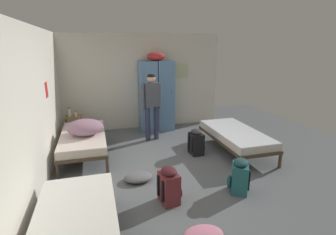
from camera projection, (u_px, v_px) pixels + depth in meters
ground_plane at (172, 171)px, 4.76m from camera, size 8.97×8.97×0.00m
room_backdrop at (98, 95)px, 5.25m from camera, size 4.35×5.67×2.54m
locker_bank at (156, 94)px, 6.93m from camera, size 0.90×0.55×2.07m
shelf_unit at (74, 125)px, 6.35m from camera, size 0.38×0.30×0.57m
bed_left_front at (75, 226)px, 2.74m from camera, size 0.90×1.90×0.49m
bed_right at (236, 135)px, 5.53m from camera, size 0.90×1.90×0.49m
bed_left_rear at (83, 138)px, 5.34m from camera, size 0.90×1.90×0.49m
bedding_heap at (85, 127)px, 5.20m from camera, size 0.71×0.64×0.32m
person_traveler at (152, 101)px, 6.11m from camera, size 0.50×0.27×1.60m
water_bottle at (69, 112)px, 6.26m from camera, size 0.07×0.07×0.22m
lotion_bottle at (76, 114)px, 6.25m from camera, size 0.06×0.06×0.15m
backpack_maroon at (170, 186)px, 3.76m from camera, size 0.37×0.35×0.55m
backpack_black at (197, 142)px, 5.46m from camera, size 0.35×0.34×0.55m
backpack_teal at (239, 176)px, 4.04m from camera, size 0.41×0.40×0.55m
clothes_pile_grey at (138, 177)px, 4.41m from camera, size 0.48×0.37×0.13m
clothes_pile_pink at (203, 235)px, 3.09m from camera, size 0.50×0.37×0.09m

